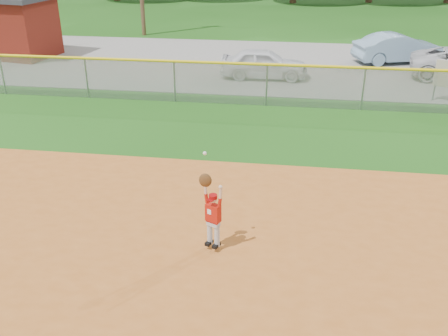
{
  "coord_description": "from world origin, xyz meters",
  "views": [
    {
      "loc": [
        0.88,
        -7.18,
        5.82
      ],
      "look_at": [
        -0.47,
        2.44,
        1.1
      ],
      "focal_mm": 40.0,
      "sensor_mm": 36.0,
      "label": 1
    }
  ],
  "objects_px": {
    "car_blue": "(398,48)",
    "utility_shed": "(14,26)",
    "ballplayer": "(212,211)",
    "car_white_a": "(264,63)"
  },
  "relations": [
    {
      "from": "utility_shed",
      "to": "ballplayer",
      "type": "height_order",
      "value": "utility_shed"
    },
    {
      "from": "car_white_a",
      "to": "ballplayer",
      "type": "distance_m",
      "value": 12.61
    },
    {
      "from": "car_blue",
      "to": "utility_shed",
      "type": "relative_size",
      "value": 0.92
    },
    {
      "from": "utility_shed",
      "to": "ballplayer",
      "type": "bearing_deg",
      "value": -50.89
    },
    {
      "from": "car_blue",
      "to": "utility_shed",
      "type": "xyz_separation_m",
      "value": [
        -18.3,
        -1.24,
        0.8
      ]
    },
    {
      "from": "car_blue",
      "to": "utility_shed",
      "type": "bearing_deg",
      "value": 75.33
    },
    {
      "from": "ballplayer",
      "to": "car_blue",
      "type": "bearing_deg",
      "value": 69.09
    },
    {
      "from": "car_blue",
      "to": "utility_shed",
      "type": "height_order",
      "value": "utility_shed"
    },
    {
      "from": "car_blue",
      "to": "ballplayer",
      "type": "bearing_deg",
      "value": 140.55
    },
    {
      "from": "car_white_a",
      "to": "car_blue",
      "type": "xyz_separation_m",
      "value": [
        6.01,
        3.54,
        0.05
      ]
    }
  ]
}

